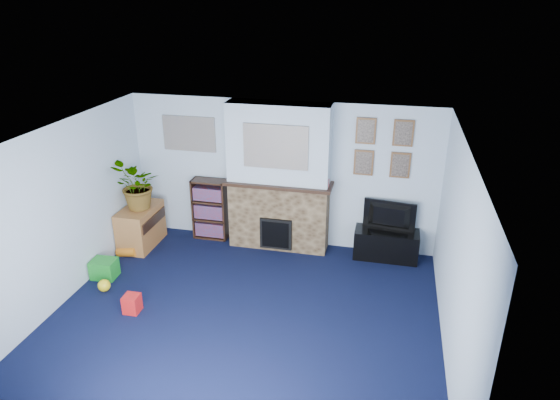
% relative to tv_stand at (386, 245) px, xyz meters
% --- Properties ---
extents(floor, '(5.00, 4.50, 0.01)m').
position_rel_tv_stand_xyz_m(floor, '(-1.75, -2.03, -0.23)').
color(floor, black).
rests_on(floor, ground).
extents(ceiling, '(5.00, 4.50, 0.01)m').
position_rel_tv_stand_xyz_m(ceiling, '(-1.75, -2.03, 2.17)').
color(ceiling, white).
rests_on(ceiling, wall_back).
extents(wall_back, '(5.00, 0.04, 2.40)m').
position_rel_tv_stand_xyz_m(wall_back, '(-1.75, 0.22, 0.97)').
color(wall_back, silver).
rests_on(wall_back, ground).
extents(wall_front, '(5.00, 0.04, 2.40)m').
position_rel_tv_stand_xyz_m(wall_front, '(-1.75, -4.28, 0.97)').
color(wall_front, silver).
rests_on(wall_front, ground).
extents(wall_left, '(0.04, 4.50, 2.40)m').
position_rel_tv_stand_xyz_m(wall_left, '(-4.25, -2.03, 0.97)').
color(wall_left, silver).
rests_on(wall_left, ground).
extents(wall_right, '(0.04, 4.50, 2.40)m').
position_rel_tv_stand_xyz_m(wall_right, '(0.75, -2.03, 0.97)').
color(wall_right, silver).
rests_on(wall_right, ground).
extents(chimney_breast, '(1.72, 0.50, 2.40)m').
position_rel_tv_stand_xyz_m(chimney_breast, '(-1.75, 0.02, 0.96)').
color(chimney_breast, brown).
rests_on(chimney_breast, ground).
extents(collage_main, '(1.00, 0.03, 0.68)m').
position_rel_tv_stand_xyz_m(collage_main, '(-1.75, -0.19, 1.55)').
color(collage_main, gray).
rests_on(collage_main, chimney_breast).
extents(collage_left, '(0.90, 0.03, 0.58)m').
position_rel_tv_stand_xyz_m(collage_left, '(-3.30, 0.21, 1.55)').
color(collage_left, gray).
rests_on(collage_left, wall_back).
extents(portrait_tl, '(0.30, 0.03, 0.40)m').
position_rel_tv_stand_xyz_m(portrait_tl, '(-0.45, 0.20, 1.77)').
color(portrait_tl, brown).
rests_on(portrait_tl, wall_back).
extents(portrait_tr, '(0.30, 0.03, 0.40)m').
position_rel_tv_stand_xyz_m(portrait_tr, '(0.10, 0.20, 1.77)').
color(portrait_tr, brown).
rests_on(portrait_tr, wall_back).
extents(portrait_bl, '(0.30, 0.03, 0.40)m').
position_rel_tv_stand_xyz_m(portrait_bl, '(-0.45, 0.20, 1.27)').
color(portrait_bl, brown).
rests_on(portrait_bl, wall_back).
extents(portrait_br, '(0.30, 0.03, 0.40)m').
position_rel_tv_stand_xyz_m(portrait_br, '(0.10, 0.20, 1.27)').
color(portrait_br, brown).
rests_on(portrait_br, wall_back).
extents(tv_stand, '(1.00, 0.42, 0.47)m').
position_rel_tv_stand_xyz_m(tv_stand, '(0.00, 0.00, 0.00)').
color(tv_stand, black).
rests_on(tv_stand, ground).
extents(television, '(0.82, 0.21, 0.47)m').
position_rel_tv_stand_xyz_m(television, '(0.00, 0.02, 0.48)').
color(television, black).
rests_on(television, tv_stand).
extents(bookshelf, '(0.58, 0.28, 1.05)m').
position_rel_tv_stand_xyz_m(bookshelf, '(-2.95, 0.08, 0.28)').
color(bookshelf, black).
rests_on(bookshelf, ground).
extents(sideboard, '(0.48, 0.87, 0.67)m').
position_rel_tv_stand_xyz_m(sideboard, '(-3.99, -0.46, 0.12)').
color(sideboard, '#A16533').
rests_on(sideboard, ground).
extents(potted_plant, '(0.72, 0.80, 0.81)m').
position_rel_tv_stand_xyz_m(potted_plant, '(-3.94, -0.51, 0.85)').
color(potted_plant, '#26661E').
rests_on(potted_plant, sideboard).
extents(mantel_clock, '(0.11, 0.07, 0.16)m').
position_rel_tv_stand_xyz_m(mantel_clock, '(-1.82, -0.03, 1.00)').
color(mantel_clock, gold).
rests_on(mantel_clock, chimney_breast).
extents(mantel_candle, '(0.05, 0.05, 0.16)m').
position_rel_tv_stand_xyz_m(mantel_candle, '(-1.42, -0.03, 1.01)').
color(mantel_candle, '#B2BFC6').
rests_on(mantel_candle, chimney_breast).
extents(mantel_teddy, '(0.12, 0.12, 0.12)m').
position_rel_tv_stand_xyz_m(mantel_teddy, '(-2.24, -0.03, 0.99)').
color(mantel_teddy, gray).
rests_on(mantel_teddy, chimney_breast).
extents(mantel_can, '(0.06, 0.06, 0.13)m').
position_rel_tv_stand_xyz_m(mantel_can, '(-0.97, -0.03, 0.99)').
color(mantel_can, red).
rests_on(mantel_can, chimney_breast).
extents(green_crate, '(0.37, 0.30, 0.28)m').
position_rel_tv_stand_xyz_m(green_crate, '(-4.05, -1.53, -0.08)').
color(green_crate, '#198C26').
rests_on(green_crate, ground).
extents(toy_ball, '(0.18, 0.18, 0.18)m').
position_rel_tv_stand_xyz_m(toy_ball, '(-3.86, -1.87, -0.14)').
color(toy_ball, yellow).
rests_on(toy_ball, ground).
extents(toy_block, '(0.21, 0.21, 0.25)m').
position_rel_tv_stand_xyz_m(toy_block, '(-3.22, -2.23, -0.11)').
color(toy_block, red).
rests_on(toy_block, ground).
extents(toy_tube, '(0.34, 0.15, 0.19)m').
position_rel_tv_stand_xyz_m(toy_tube, '(-4.05, -0.88, -0.15)').
color(toy_tube, orange).
rests_on(toy_tube, ground).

